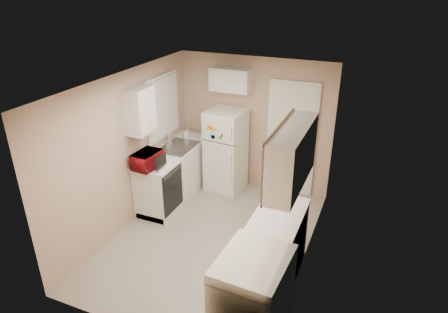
% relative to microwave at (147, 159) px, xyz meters
% --- Properties ---
extents(floor, '(3.80, 3.80, 0.00)m').
position_rel_microwave_xyz_m(floor, '(1.15, -0.16, -1.05)').
color(floor, '#B4AA97').
rests_on(floor, ground).
extents(ceiling, '(3.80, 3.80, 0.00)m').
position_rel_microwave_xyz_m(ceiling, '(1.15, -0.16, 1.35)').
color(ceiling, white).
rests_on(ceiling, floor).
extents(wall_left, '(3.80, 3.80, 0.00)m').
position_rel_microwave_xyz_m(wall_left, '(-0.25, -0.16, 0.15)').
color(wall_left, tan).
rests_on(wall_left, floor).
extents(wall_right, '(3.80, 3.80, 0.00)m').
position_rel_microwave_xyz_m(wall_right, '(2.55, -0.16, 0.15)').
color(wall_right, tan).
rests_on(wall_right, floor).
extents(wall_back, '(2.80, 2.80, 0.00)m').
position_rel_microwave_xyz_m(wall_back, '(1.15, 1.74, 0.15)').
color(wall_back, tan).
rests_on(wall_back, floor).
extents(wall_front, '(2.80, 2.80, 0.00)m').
position_rel_microwave_xyz_m(wall_front, '(1.15, -2.06, 0.15)').
color(wall_front, tan).
rests_on(wall_front, floor).
extents(left_counter, '(0.60, 1.80, 0.90)m').
position_rel_microwave_xyz_m(left_counter, '(0.05, 0.74, -0.60)').
color(left_counter, silver).
rests_on(left_counter, floor).
extents(dishwasher, '(0.03, 0.58, 0.72)m').
position_rel_microwave_xyz_m(dishwasher, '(0.34, 0.14, -0.56)').
color(dishwasher, black).
rests_on(dishwasher, floor).
extents(sink, '(0.54, 0.74, 0.16)m').
position_rel_microwave_xyz_m(sink, '(0.05, 0.89, -0.19)').
color(sink, gray).
rests_on(sink, left_counter).
extents(microwave, '(0.48, 0.29, 0.31)m').
position_rel_microwave_xyz_m(microwave, '(0.00, 0.00, 0.00)').
color(microwave, maroon).
rests_on(microwave, left_counter).
extents(soap_bottle, '(0.11, 0.11, 0.20)m').
position_rel_microwave_xyz_m(soap_bottle, '(0.00, 1.32, -0.05)').
color(soap_bottle, white).
rests_on(soap_bottle, left_counter).
extents(window_blinds, '(0.10, 0.98, 1.08)m').
position_rel_microwave_xyz_m(window_blinds, '(-0.21, 0.89, 0.55)').
color(window_blinds, silver).
rests_on(window_blinds, wall_left).
extents(upper_cabinet_left, '(0.30, 0.45, 0.70)m').
position_rel_microwave_xyz_m(upper_cabinet_left, '(-0.10, 0.06, 0.75)').
color(upper_cabinet_left, silver).
rests_on(upper_cabinet_left, wall_left).
extents(refrigerator, '(0.68, 0.66, 1.51)m').
position_rel_microwave_xyz_m(refrigerator, '(0.76, 1.35, -0.29)').
color(refrigerator, silver).
rests_on(refrigerator, floor).
extents(cabinet_over_fridge, '(0.70, 0.30, 0.40)m').
position_rel_microwave_xyz_m(cabinet_over_fridge, '(0.75, 1.59, 0.95)').
color(cabinet_over_fridge, silver).
rests_on(cabinet_over_fridge, wall_back).
extents(interior_door, '(0.86, 0.06, 2.08)m').
position_rel_microwave_xyz_m(interior_door, '(1.85, 1.70, -0.03)').
color(interior_door, silver).
rests_on(interior_door, floor).
extents(right_counter, '(0.60, 2.00, 0.90)m').
position_rel_microwave_xyz_m(right_counter, '(2.25, -0.96, -0.60)').
color(right_counter, silver).
rests_on(right_counter, floor).
extents(stove, '(0.73, 0.88, 1.03)m').
position_rel_microwave_xyz_m(stove, '(2.28, -1.58, -0.53)').
color(stove, silver).
rests_on(stove, floor).
extents(upper_cabinet_right, '(0.30, 1.20, 0.70)m').
position_rel_microwave_xyz_m(upper_cabinet_right, '(2.40, -0.66, 0.75)').
color(upper_cabinet_right, silver).
rests_on(upper_cabinet_right, wall_right).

